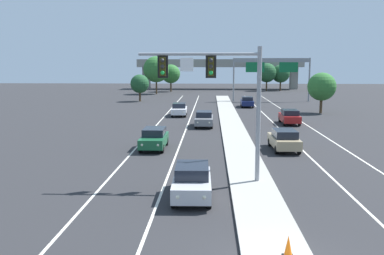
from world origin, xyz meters
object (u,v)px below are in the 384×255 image
object	(u,v)px
car_receding_tan	(284,139)
car_receding_navy	(247,102)
tree_far_left_a	(140,84)
tree_far_right_c	(281,74)
car_oncoming_white	(179,109)
tree_far_right_b	(267,73)
tree_far_left_b	(156,69)
overhead_signal_mast	(220,86)
car_oncoming_grey	(204,119)
car_oncoming_green	(154,138)
car_receding_red	(290,117)
traffic_cone_median_nose	(288,247)
car_oncoming_silver	(192,181)
tree_far_right_a	(322,87)
tree_far_left_c	(171,74)
highway_sign_gantry	(272,66)

from	to	relation	value
car_receding_tan	car_receding_navy	size ratio (longest dim) A/B	1.00
tree_far_left_a	tree_far_right_c	world-z (taller)	tree_far_right_c
car_oncoming_white	tree_far_right_b	distance (m)	54.08
car_oncoming_white	tree_far_left_b	xyz separation A→B (m)	(-7.87, 39.36, 4.50)
overhead_signal_mast	tree_far_left_a	world-z (taller)	overhead_signal_mast
car_oncoming_grey	tree_far_left_b	world-z (taller)	tree_far_left_b
tree_far_right_b	tree_far_left_a	world-z (taller)	tree_far_right_b
tree_far_right_b	car_oncoming_white	bearing A→B (deg)	-108.80
car_oncoming_green	car_receding_tan	distance (m)	9.84
car_receding_tan	car_receding_red	size ratio (longest dim) A/B	1.00
traffic_cone_median_nose	car_oncoming_silver	bearing A→B (deg)	117.33
car_oncoming_white	car_receding_red	bearing A→B (deg)	-29.03
car_receding_tan	tree_far_left_b	world-z (taller)	tree_far_left_b
car_receding_tan	tree_far_right_c	size ratio (longest dim) A/B	0.71
car_oncoming_green	car_receding_tan	xyz separation A→B (m)	(9.84, -0.11, 0.00)
car_oncoming_silver	traffic_cone_median_nose	bearing A→B (deg)	-62.67
car_oncoming_white	car_receding_navy	size ratio (longest dim) A/B	1.00
car_oncoming_grey	tree_far_left_a	xyz separation A→B (m)	(-11.64, 29.76, 2.23)
overhead_signal_mast	tree_far_right_b	size ratio (longest dim) A/B	1.08
car_oncoming_white	tree_far_right_b	xyz separation A→B (m)	(17.39, 51.08, 3.54)
car_oncoming_white	tree_far_right_a	bearing A→B (deg)	11.58
car_oncoming_grey	tree_far_left_c	distance (m)	57.25
highway_sign_gantry	tree_far_left_b	bearing A→B (deg)	141.38
car_oncoming_white	tree_far_left_a	world-z (taller)	tree_far_left_a
car_oncoming_green	traffic_cone_median_nose	size ratio (longest dim) A/B	6.04
car_oncoming_grey	tree_far_left_a	size ratio (longest dim) A/B	0.96
car_oncoming_white	tree_far_right_a	world-z (taller)	tree_far_right_a
traffic_cone_median_nose	tree_far_left_c	distance (m)	87.91
car_receding_tan	traffic_cone_median_nose	world-z (taller)	car_receding_tan
car_receding_navy	tree_far_left_c	xyz separation A→B (m)	(-14.88, 35.85, 3.34)
car_receding_navy	tree_far_right_c	world-z (taller)	tree_far_right_c
traffic_cone_median_nose	tree_far_left_b	xyz separation A→B (m)	(-14.39, 79.05, 4.81)
car_oncoming_silver	tree_far_right_a	distance (m)	40.00
car_oncoming_white	car_receding_red	world-z (taller)	same
tree_far_right_b	tree_far_left_a	size ratio (longest dim) A/B	1.43
car_oncoming_grey	car_receding_tan	distance (m)	13.57
car_receding_navy	tree_far_left_c	bearing A→B (deg)	112.54
tree_far_right_c	tree_far_left_a	bearing A→B (deg)	-132.72
car_receding_tan	highway_sign_gantry	distance (m)	43.41
car_receding_tan	tree_far_right_a	bearing A→B (deg)	70.15
overhead_signal_mast	tree_far_right_b	distance (m)	82.51
tree_far_left_b	tree_far_left_c	bearing A→B (deg)	73.20
car_receding_tan	tree_far_left_a	world-z (taller)	tree_far_left_a
car_oncoming_silver	traffic_cone_median_nose	distance (m)	7.53
car_receding_navy	tree_far_left_a	bearing A→B (deg)	152.83
tree_far_left_b	car_oncoming_grey	bearing A→B (deg)	-77.07
car_receding_red	car_receding_navy	size ratio (longest dim) A/B	1.00
overhead_signal_mast	highway_sign_gantry	size ratio (longest dim) A/B	0.54
overhead_signal_mast	car_receding_red	xyz separation A→B (m)	(8.02, 23.48, -4.48)
overhead_signal_mast	tree_far_left_b	distance (m)	70.83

